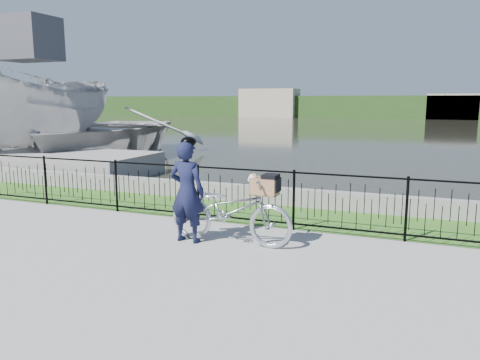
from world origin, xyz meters
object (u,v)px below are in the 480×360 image
at_px(cyclist, 187,190).
at_px(boat_near, 32,112).
at_px(dock, 19,160).
at_px(bicycle_rig, 231,210).
at_px(boat_far, 101,132).

xyz_separation_m(cyclist, boat_near, (-10.43, 6.96, 1.07)).
distance_m(cyclist, boat_near, 12.58).
xyz_separation_m(dock, cyclist, (9.49, -5.28, 0.55)).
height_order(dock, cyclist, cyclist).
bearing_deg(bicycle_rig, cyclist, -166.46).
bearing_deg(cyclist, bicycle_rig, 13.54).
height_order(boat_near, boat_far, boat_near).
relative_size(dock, bicycle_rig, 4.53).
bearing_deg(dock, boat_far, 85.42).
relative_size(boat_near, boat_far, 0.84).
relative_size(bicycle_rig, boat_far, 0.19).
bearing_deg(bicycle_rig, dock, 153.49).
distance_m(dock, bicycle_rig, 11.43).
distance_m(dock, boat_near, 2.51).
bearing_deg(bicycle_rig, boat_far, 137.04).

